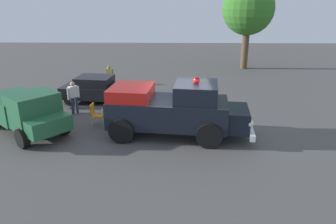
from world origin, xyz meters
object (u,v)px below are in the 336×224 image
Objects in this scene: lawn_chair_near_truck at (110,76)px; spectator_standing at (74,95)px; vintage_fire_truck at (174,109)px; classic_hot_rod at (101,89)px; spectator_seated at (109,75)px; oak_tree_left at (248,9)px; lawn_chair_spare at (46,97)px; parked_pickup at (25,110)px; lawn_chair_by_car at (95,113)px.

spectator_standing is (-5.95, 0.63, 0.37)m from lawn_chair_near_truck.
vintage_fire_truck is 6.16m from classic_hot_rod.
spectator_seated is at bearing -6.19° from spectator_standing.
oak_tree_left is at bearing -22.73° from vintage_fire_truck.
spectator_standing is at bearing 173.97° from lawn_chair_near_truck.
lawn_chair_spare is 2.02m from spectator_standing.
lawn_chair_near_truck and lawn_chair_spare have the same top height.
vintage_fire_truck is at bearing -117.55° from spectator_standing.
oak_tree_left is at bearing -42.04° from parked_pickup.
spectator_standing reaches higher than classic_hot_rod.
spectator_standing is at bearing 154.60° from classic_hot_rod.
lawn_chair_spare is 5.52m from spectator_seated.
oak_tree_left is at bearing -46.65° from classic_hot_rod.
lawn_chair_by_car is at bearing 72.99° from vintage_fire_truck.
parked_pickup reaches higher than lawn_chair_by_car.
lawn_chair_by_car is 0.61× the size of spectator_standing.
spectator_standing is (-0.86, -1.79, 0.37)m from lawn_chair_spare.
spectator_seated is 0.77× the size of spectator_standing.
oak_tree_left reaches higher than spectator_standing.
vintage_fire_truck is at bearing -92.95° from parked_pickup.
classic_hot_rod is 2.18m from spectator_standing.
lawn_chair_spare is at bearing 6.69° from parked_pickup.
lawn_chair_near_truck is at bearing 1.18° from spectator_seated.
classic_hot_rod reaches higher than lawn_chair_by_car.
parked_pickup is 2.69m from spectator_standing.
lawn_chair_by_car is at bearing -137.12° from spectator_standing.
spectator_standing is (1.51, 1.40, 0.37)m from lawn_chair_by_car.
classic_hot_rod is at bearing 7.76° from lawn_chair_by_car.
parked_pickup is 4.71× the size of lawn_chair_spare.
lawn_chair_by_car is 0.79× the size of spectator_seated.
spectator_seated is (3.85, 0.30, -0.05)m from classic_hot_rod.
vintage_fire_truck reaches higher than lawn_chair_near_truck.
lawn_chair_spare is at bearing 53.42° from lawn_chair_by_car.
lawn_chair_near_truck is at bearing -6.03° from spectator_standing.
oak_tree_left reaches higher than lawn_chair_spare.
parked_pickup reaches higher than spectator_seated.
parked_pickup is 4.71× the size of lawn_chair_near_truck.
spectator_standing is at bearing 136.22° from oak_tree_left.
lawn_chair_near_truck is 1.00× the size of lawn_chair_by_car.
parked_pickup reaches higher than lawn_chair_spare.
oak_tree_left is at bearing -61.63° from spectator_seated.
oak_tree_left reaches higher than classic_hot_rod.
lawn_chair_spare is at bearing 154.57° from lawn_chair_near_truck.
parked_pickup is at bearing -173.31° from lawn_chair_spare.
spectator_seated reaches higher than lawn_chair_spare.
spectator_seated is at bearing 6.03° from lawn_chair_by_car.
spectator_standing reaches higher than lawn_chair_near_truck.
lawn_chair_near_truck is 5.99m from spectator_standing.
parked_pickup is (0.33, 6.44, -0.21)m from vintage_fire_truck.
oak_tree_left reaches higher than lawn_chair_near_truck.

